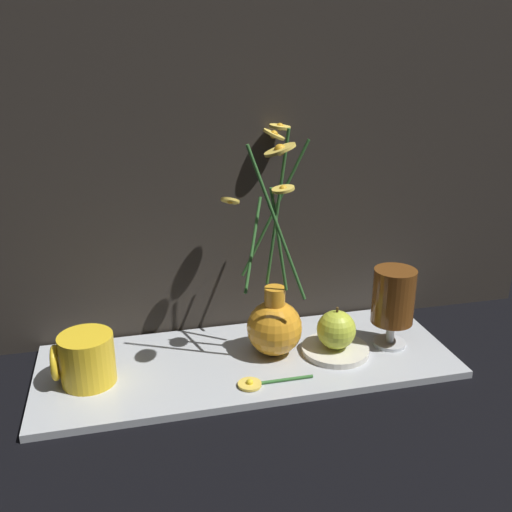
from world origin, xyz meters
The scene contains 9 objects.
ground_plane centered at (0.00, 0.00, 0.00)m, with size 6.00×6.00×0.00m, color black.
shelf centered at (0.00, 0.00, 0.01)m, with size 0.67×0.25×0.01m.
backdrop_wall centered at (0.00, 0.14, 0.55)m, with size 1.17×0.02×1.10m.
vase_with_flowers centered at (0.05, 0.01, 0.08)m, with size 0.15×0.24×0.37m.
yellow_mug centered at (-0.25, -0.01, 0.05)m, with size 0.09×0.08×0.08m.
tea_glass centered at (0.25, -0.01, 0.10)m, with size 0.07×0.07×0.14m.
saucer_plate centered at (0.15, -0.02, 0.02)m, with size 0.11×0.11×0.01m.
orange_fruit centered at (0.15, -0.02, 0.05)m, with size 0.06×0.06×0.07m.
loose_daisy centered at (0.00, -0.08, 0.02)m, with size 0.12×0.04×0.01m.
Camera 1 is at (-0.18, -0.80, 0.49)m, focal length 40.00 mm.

